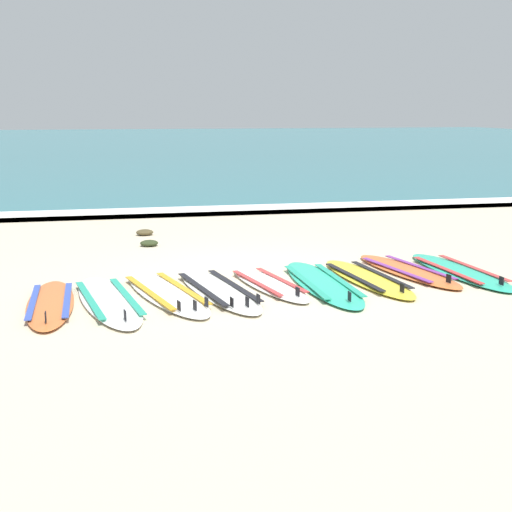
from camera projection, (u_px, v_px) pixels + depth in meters
ground_plane at (249, 279)px, 9.19m from camera, size 80.00×80.00×0.00m
sea at (144, 144)px, 43.21m from camera, size 80.00×60.00×0.10m
wave_foam_strip at (198, 211)px, 14.90m from camera, size 80.00×0.84×0.11m
surfboard_0 at (50, 303)px, 7.94m from camera, size 0.61×2.16×0.18m
surfboard_1 at (109, 300)px, 8.06m from camera, size 1.07×2.51×0.18m
surfboard_2 at (166, 293)px, 8.39m from camera, size 1.25×2.50×0.18m
surfboard_3 at (218, 290)px, 8.54m from camera, size 1.11×2.48×0.18m
surfboard_4 at (269, 284)px, 8.82m from camera, size 0.96×2.06×0.18m
surfboard_5 at (322, 283)px, 8.86m from camera, size 0.71×2.54×0.18m
surfboard_6 at (367, 278)px, 9.12m from camera, size 0.87×2.34×0.18m
surfboard_7 at (407, 271)px, 9.53m from camera, size 1.03×2.32×0.18m
surfboard_8 at (460, 271)px, 9.51m from camera, size 0.81×2.42×0.18m
seaweed_clump_near_shoreline at (149, 243)px, 11.39m from camera, size 0.30×0.24×0.11m
seaweed_clump_mid_sand at (145, 232)px, 12.37m from camera, size 0.31×0.25×0.11m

